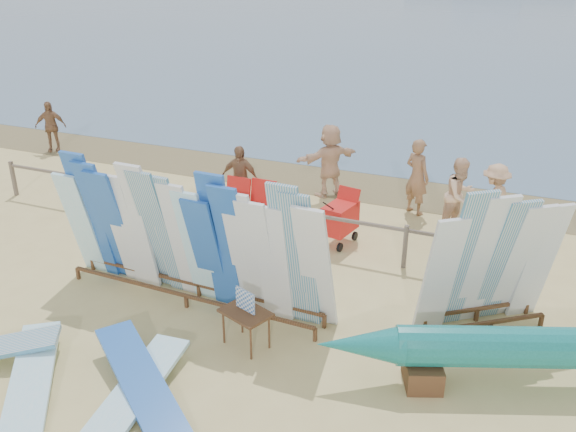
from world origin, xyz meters
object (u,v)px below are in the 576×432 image
at_px(side_surfboard_rack, 491,266).
at_px(beach_chair_right, 259,211).
at_px(beachgoer_extra_1, 51,127).
at_px(beachgoer_9, 494,201).
at_px(flat_board_b, 129,409).
at_px(flat_board_a, 32,395).
at_px(beach_chair_left, 234,208).
at_px(beachgoer_4, 240,178).
at_px(flat_board_d, 144,396).
at_px(beachgoer_7, 417,177).
at_px(stroller, 340,223).
at_px(beachgoer_5, 330,160).
at_px(main_surfboard_rack, 189,242).
at_px(outrigger_canoe, 558,350).
at_px(vendor_table, 246,327).
at_px(beachgoer_8, 460,195).

xyz_separation_m(side_surfboard_rack, beach_chair_right, (-5.20, 2.42, -0.88)).
height_order(beachgoer_extra_1, beachgoer_9, beachgoer_9).
bearing_deg(side_surfboard_rack, beachgoer_9, 57.49).
height_order(flat_board_b, flat_board_a, flat_board_a).
bearing_deg(beach_chair_left, beachgoer_4, 105.54).
bearing_deg(flat_board_d, beachgoer_7, 20.97).
bearing_deg(flat_board_b, stroller, 75.24).
relative_size(stroller, beachgoer_5, 0.63).
bearing_deg(beachgoer_9, main_surfboard_rack, -27.13).
relative_size(beach_chair_left, beachgoer_7, 0.53).
xyz_separation_m(side_surfboard_rack, flat_board_d, (-4.19, -3.58, -1.16)).
distance_m(outrigger_canoe, beachgoer_extra_1, 15.71).
height_order(outrigger_canoe, beachgoer_9, beachgoer_9).
distance_m(main_surfboard_rack, beachgoer_5, 5.84).
relative_size(beach_chair_left, beachgoer_5, 0.52).
relative_size(flat_board_a, stroller, 2.30).
distance_m(beach_chair_right, beachgoer_extra_1, 8.60).
relative_size(beach_chair_left, beachgoer_9, 0.59).
distance_m(main_surfboard_rack, flat_board_a, 3.35).
relative_size(main_surfboard_rack, flat_board_d, 1.94).
bearing_deg(vendor_table, flat_board_b, -92.87).
bearing_deg(beach_chair_left, outrigger_canoe, -24.05).
xyz_separation_m(outrigger_canoe, beachgoer_5, (-5.39, 5.81, 0.31)).
xyz_separation_m(flat_board_b, beachgoer_7, (2.18, 8.25, 0.91)).
distance_m(beach_chair_right, beachgoer_4, 1.05).
height_order(beach_chair_left, beach_chair_right, beach_chair_right).
relative_size(vendor_table, flat_board_b, 0.37).
bearing_deg(beachgoer_8, beachgoer_5, 106.85).
bearing_deg(flat_board_d, vendor_table, 9.93).
bearing_deg(beachgoer_4, flat_board_a, -90.19).
distance_m(beachgoer_extra_1, beachgoer_5, 9.12).
height_order(stroller, beachgoer_extra_1, beachgoer_extra_1).
xyz_separation_m(vendor_table, flat_board_b, (-0.85, -1.94, -0.34)).
xyz_separation_m(flat_board_b, beach_chair_right, (-0.97, 6.29, 0.28)).
xyz_separation_m(flat_board_b, beachgoer_4, (-1.72, 6.81, 0.80)).
relative_size(outrigger_canoe, beachgoer_8, 3.84).
height_order(stroller, beachgoer_7, beachgoer_7).
distance_m(beachgoer_8, beachgoer_extra_1, 12.50).
bearing_deg(flat_board_d, beachgoer_4, 51.10).
xyz_separation_m(main_surfboard_rack, beachgoer_extra_1, (-8.59, 6.02, -0.40)).
xyz_separation_m(outrigger_canoe, beachgoer_7, (-3.14, 5.51, 0.29)).
xyz_separation_m(flat_board_b, beachgoer_5, (-0.07, 8.55, 0.93)).
relative_size(flat_board_d, beachgoer_5, 1.46).
xyz_separation_m(outrigger_canoe, flat_board_a, (-6.75, -3.03, -0.61)).
bearing_deg(beachgoer_9, flat_board_a, -18.31).
xyz_separation_m(side_surfboard_rack, beachgoer_extra_1, (-13.43, 4.89, -0.39)).
distance_m(flat_board_b, beachgoer_extra_1, 12.72).
relative_size(flat_board_b, beach_chair_left, 2.80).
xyz_separation_m(flat_board_b, beachgoer_8, (3.25, 7.60, 0.85)).
bearing_deg(beachgoer_7, flat_board_b, 105.63).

